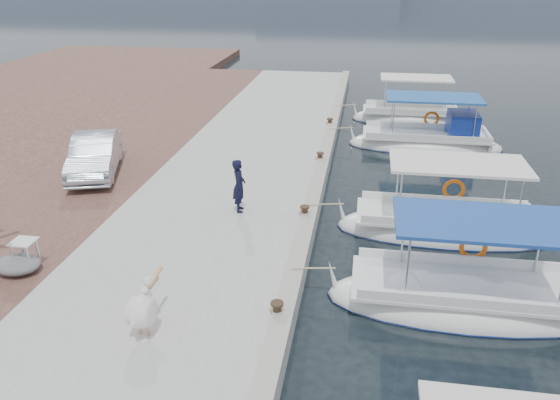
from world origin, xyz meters
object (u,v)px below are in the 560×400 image
object	(u,v)px
pelican	(143,309)
fisherman	(239,186)
fishing_caique_b	(462,302)
fishing_caique_c	(444,230)
fishing_caique_e	(410,119)
fishing_caique_d	(427,143)
parked_car	(95,155)

from	to	relation	value
pelican	fisherman	world-z (taller)	fisherman
fishing_caique_b	pelican	world-z (taller)	fishing_caique_b
fishing_caique_c	fishing_caique_e	xyz separation A→B (m)	(-0.28, 12.67, 0.00)
fishing_caique_d	fisherman	size ratio (longest dim) A/B	4.06
fishing_caique_d	fisherman	xyz separation A→B (m)	(-6.30, -8.81, 1.11)
fishing_caique_e	fisherman	bearing A→B (deg)	-113.87
pelican	fisherman	distance (m)	6.13
fishing_caique_e	parked_car	bearing A→B (deg)	-136.95
fisherman	fishing_caique_c	bearing A→B (deg)	-99.20
fishing_caique_d	parked_car	xyz separation A→B (m)	(-12.02, -6.48, 0.99)
fishing_caique_b	pelican	size ratio (longest dim) A/B	4.48
fishing_caique_b	fishing_caique_c	bearing A→B (deg)	89.66
fishing_caique_b	fishing_caique_c	distance (m)	3.80
fishing_caique_d	fisherman	distance (m)	10.89
fishing_caique_c	pelican	bearing A→B (deg)	-135.44
fishing_caique_b	fishing_caique_c	size ratio (longest dim) A/B	0.99
fishing_caique_e	parked_car	xyz separation A→B (m)	(-11.52, -10.76, 1.06)
fishing_caique_d	fishing_caique_e	distance (m)	4.32
fishing_caique_d	fisherman	bearing A→B (deg)	-125.56
fishing_caique_e	fisherman	xyz separation A→B (m)	(-5.80, -13.10, 1.18)
fishing_caique_b	parked_car	xyz separation A→B (m)	(-11.77, 5.71, 1.06)
fishing_caique_c	pelican	size ratio (longest dim) A/B	4.51
parked_car	pelican	bearing A→B (deg)	-76.67
fishing_caique_b	pelican	distance (m)	7.20
fishing_caique_c	parked_car	bearing A→B (deg)	170.80
fishing_caique_b	fishing_caique_d	bearing A→B (deg)	88.82
fishing_caique_d	pelican	size ratio (longest dim) A/B	4.69
fishing_caique_e	pelican	world-z (taller)	fishing_caique_e
fishing_caique_e	fishing_caique_d	bearing A→B (deg)	-83.29
fishing_caique_b	fishing_caique_c	world-z (taller)	same
parked_car	fishing_caique_c	bearing A→B (deg)	-27.39
fishing_caique_e	pelican	xyz separation A→B (m)	(-6.35, -19.20, 0.94)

